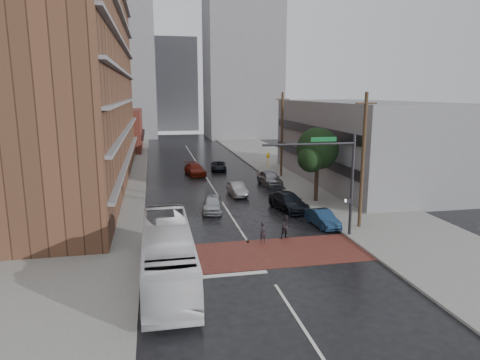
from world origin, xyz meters
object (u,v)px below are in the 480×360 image
object	(u,v)px
transit_bus	(168,254)
pedestrian_b	(286,227)
suv_travel	(219,166)
car_travel_b	(237,189)
car_travel_c	(195,169)
car_parked_mid	(288,202)
car_parked_near	(323,218)
car_parked_far	(270,178)
car_travel_a	(212,204)
pedestrian_a	(263,232)

from	to	relation	value
transit_bus	pedestrian_b	xyz separation A→B (m)	(8.28, 5.32, -0.69)
transit_bus	suv_travel	bearing A→B (deg)	76.70
car_travel_b	car_travel_c	size ratio (longest dim) A/B	0.82
car_travel_b	suv_travel	distance (m)	14.00
suv_travel	car_parked_mid	world-z (taller)	car_parked_mid
car_parked_near	car_travel_c	bearing A→B (deg)	103.39
car_parked_far	car_travel_a	bearing A→B (deg)	-132.64
suv_travel	car_parked_far	size ratio (longest dim) A/B	0.90
car_parked_far	car_travel_c	bearing A→B (deg)	131.25
suv_travel	car_parked_near	world-z (taller)	car_parked_near
car_travel_a	car_parked_mid	distance (m)	6.54
pedestrian_b	car_parked_near	bearing A→B (deg)	13.66
pedestrian_a	car_parked_mid	xyz separation A→B (m)	(4.20, 7.57, 0.02)
pedestrian_b	transit_bus	bearing A→B (deg)	-164.03
pedestrian_b	car_travel_a	xyz separation A→B (m)	(-4.08, 7.78, -0.14)
car_parked_mid	car_parked_far	bearing A→B (deg)	73.94
car_parked_far	transit_bus	bearing A→B (deg)	-121.20
pedestrian_b	suv_travel	xyz separation A→B (m)	(-0.61, 27.07, -0.26)
car_travel_a	suv_travel	size ratio (longest dim) A/B	0.99
transit_bus	car_parked_near	bearing A→B (deg)	32.05
transit_bus	car_travel_a	world-z (taller)	transit_bus
transit_bus	suv_travel	world-z (taller)	transit_bus
pedestrian_a	car_parked_far	distance (m)	18.39
pedestrian_b	car_parked_near	xyz separation A→B (m)	(3.52, 2.06, -0.22)
transit_bus	car_travel_a	xyz separation A→B (m)	(4.20, 13.10, -0.83)
transit_bus	car_travel_a	size ratio (longest dim) A/B	2.67
transit_bus	pedestrian_b	distance (m)	9.87
car_travel_b	car_parked_mid	bearing A→B (deg)	-65.08
transit_bus	car_parked_mid	size ratio (longest dim) A/B	2.18
transit_bus	car_parked_mid	bearing A→B (deg)	49.19
car_parked_mid	car_travel_b	bearing A→B (deg)	109.10
pedestrian_a	pedestrian_b	xyz separation A→B (m)	(1.78, 0.51, 0.13)
car_travel_c	car_parked_mid	size ratio (longest dim) A/B	0.94
suv_travel	car_parked_mid	distance (m)	20.24
pedestrian_a	car_travel_a	distance (m)	8.60
car_travel_a	car_travel_c	xyz separation A→B (m)	(0.15, 16.85, -0.01)
car_parked_near	car_parked_far	size ratio (longest dim) A/B	0.81
car_travel_a	suv_travel	distance (m)	19.60
pedestrian_b	car_travel_a	bearing A→B (deg)	100.95
transit_bus	car_parked_near	distance (m)	13.95
pedestrian_b	car_travel_c	size ratio (longest dim) A/B	0.36
car_travel_a	car_parked_mid	xyz separation A→B (m)	(6.50, -0.72, 0.03)
car_travel_a	car_travel_b	xyz separation A→B (m)	(3.18, 5.29, -0.06)
pedestrian_a	pedestrian_b	distance (m)	1.86
car_travel_c	pedestrian_b	bearing A→B (deg)	-90.18
car_travel_c	suv_travel	world-z (taller)	car_travel_c
car_parked_mid	car_travel_c	bearing A→B (deg)	100.06
pedestrian_a	car_travel_b	distance (m)	13.61
suv_travel	car_travel_a	bearing A→B (deg)	-93.59
pedestrian_a	car_travel_c	xyz separation A→B (m)	(-2.15, 25.14, -0.03)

